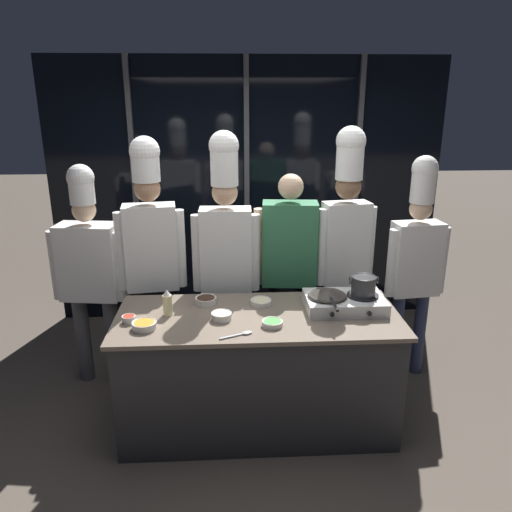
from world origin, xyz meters
TOP-DOWN VIEW (x-y plane):
  - ground_plane at (0.00, 0.00)m, footprint 24.00×24.00m
  - window_wall_back at (0.00, 1.95)m, footprint 3.99×0.09m
  - demo_counter at (0.00, 0.00)m, footprint 1.97×0.81m
  - portable_stove at (0.62, 0.07)m, footprint 0.56×0.38m
  - frying_pan at (0.49, 0.07)m, footprint 0.28×0.48m
  - stock_pot at (0.75, 0.07)m, footprint 0.20×0.18m
  - squeeze_bottle_oil at (-0.63, 0.04)m, footprint 0.06×0.06m
  - prep_bowl_chili_flakes at (-0.87, -0.07)m, footprint 0.09×0.09m
  - prep_bowl_noodles at (0.03, 0.18)m, footprint 0.16×0.16m
  - prep_bowl_carrots at (-0.76, -0.17)m, footprint 0.16×0.16m
  - prep_bowl_bean_sprouts at (-0.25, -0.06)m, footprint 0.14×0.14m
  - prep_bowl_scallions at (0.08, -0.17)m, footprint 0.14×0.14m
  - prep_bowl_soy_glaze at (-0.37, 0.22)m, footprint 0.16×0.16m
  - serving_spoon_slotted at (-0.12, -0.29)m, footprint 0.22×0.11m
  - chef_head at (-1.31, 0.68)m, footprint 0.61×0.30m
  - chef_sous at (-0.81, 0.65)m, footprint 0.53×0.26m
  - chef_line at (-0.22, 0.61)m, footprint 0.53×0.22m
  - person_guest at (0.30, 0.69)m, footprint 0.58×0.27m
  - chef_pastry at (0.75, 0.66)m, footprint 0.48×0.25m
  - chef_apprentice at (1.33, 0.63)m, footprint 0.52×0.25m

SIDE VIEW (x-z plane):
  - ground_plane at x=0.00m, z-range 0.00..0.00m
  - demo_counter at x=0.00m, z-range 0.00..0.89m
  - serving_spoon_slotted at x=-0.12m, z-range 0.88..0.90m
  - prep_bowl_noodles at x=0.03m, z-range 0.89..0.93m
  - prep_bowl_scallions at x=0.08m, z-range 0.89..0.93m
  - prep_bowl_soy_glaze at x=-0.37m, z-range 0.89..0.94m
  - prep_bowl_chili_flakes at x=-0.87m, z-range 0.89..0.94m
  - prep_bowl_carrots at x=-0.76m, z-range 0.89..0.94m
  - prep_bowl_bean_sprouts at x=-0.25m, z-range 0.89..0.94m
  - portable_stove at x=0.62m, z-range 0.88..0.99m
  - squeeze_bottle_oil at x=-0.63m, z-range 0.88..1.07m
  - frying_pan at x=0.49m, z-range 0.99..1.04m
  - chef_head at x=-1.31m, z-range 0.12..1.96m
  - stock_pot at x=0.75m, z-range 0.99..1.13m
  - person_guest at x=0.30m, z-range 0.19..1.94m
  - chef_apprentice at x=1.33m, z-range 0.15..2.05m
  - chef_sous at x=-0.81m, z-range 0.20..2.25m
  - chef_line at x=-0.22m, z-range 0.19..2.28m
  - chef_pastry at x=0.75m, z-range 0.23..2.35m
  - window_wall_back at x=0.00m, z-range 0.00..2.70m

